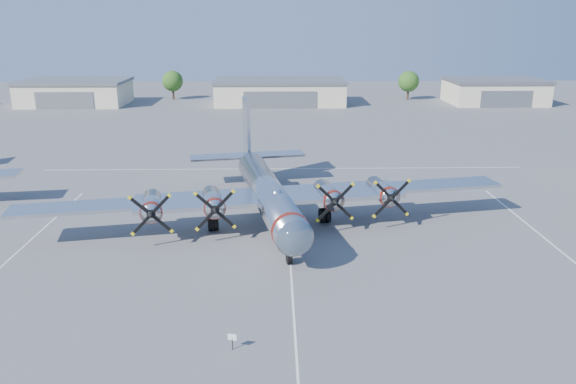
{
  "coord_description": "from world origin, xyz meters",
  "views": [
    {
      "loc": [
        -1.11,
        -43.34,
        17.97
      ],
      "look_at": [
        0.01,
        4.64,
        3.2
      ],
      "focal_mm": 35.0,
      "sensor_mm": 36.0,
      "label": 1
    }
  ],
  "objects_px": {
    "main_bomber_b29": "(266,219)",
    "tree_west": "(173,81)",
    "info_placard": "(232,339)",
    "hangar_east": "(494,91)",
    "hangar_center": "(280,92)",
    "tree_east": "(409,81)",
    "hangar_west": "(75,92)"
  },
  "relations": [
    {
      "from": "main_bomber_b29",
      "to": "tree_west",
      "type": "bearing_deg",
      "value": 94.84
    },
    {
      "from": "info_placard",
      "to": "hangar_east",
      "type": "bearing_deg",
      "value": 76.55
    },
    {
      "from": "hangar_center",
      "to": "tree_east",
      "type": "xyz_separation_m",
      "value": [
        30.0,
        6.04,
        1.51
      ]
    },
    {
      "from": "hangar_west",
      "to": "main_bomber_b29",
      "type": "bearing_deg",
      "value": -60.37
    },
    {
      "from": "hangar_east",
      "to": "info_placard",
      "type": "relative_size",
      "value": 20.82
    },
    {
      "from": "hangar_west",
      "to": "tree_west",
      "type": "relative_size",
      "value": 3.4
    },
    {
      "from": "hangar_center",
      "to": "main_bomber_b29",
      "type": "relative_size",
      "value": 0.66
    },
    {
      "from": "info_placard",
      "to": "tree_west",
      "type": "bearing_deg",
      "value": 115.95
    },
    {
      "from": "hangar_west",
      "to": "hangar_center",
      "type": "bearing_deg",
      "value": -0.0
    },
    {
      "from": "hangar_center",
      "to": "tree_east",
      "type": "relative_size",
      "value": 4.31
    },
    {
      "from": "hangar_west",
      "to": "tree_east",
      "type": "xyz_separation_m",
      "value": [
        75.0,
        6.04,
        1.51
      ]
    },
    {
      "from": "hangar_east",
      "to": "hangar_center",
      "type": "bearing_deg",
      "value": -180.0
    },
    {
      "from": "main_bomber_b29",
      "to": "hangar_east",
      "type": "bearing_deg",
      "value": 46.0
    },
    {
      "from": "hangar_west",
      "to": "hangar_center",
      "type": "xyz_separation_m",
      "value": [
        45.0,
        -0.0,
        -0.0
      ]
    },
    {
      "from": "tree_west",
      "to": "info_placard",
      "type": "xyz_separation_m",
      "value": [
        21.38,
        -105.41,
        -3.53
      ]
    },
    {
      "from": "hangar_center",
      "to": "main_bomber_b29",
      "type": "height_order",
      "value": "hangar_center"
    },
    {
      "from": "tree_west",
      "to": "hangar_center",
      "type": "bearing_deg",
      "value": -17.82
    },
    {
      "from": "main_bomber_b29",
      "to": "info_placard",
      "type": "xyz_separation_m",
      "value": [
        -1.64,
        -21.74,
        0.7
      ]
    },
    {
      "from": "hangar_west",
      "to": "info_placard",
      "type": "distance_m",
      "value": 105.82
    },
    {
      "from": "hangar_east",
      "to": "hangar_west",
      "type": "bearing_deg",
      "value": -180.0
    },
    {
      "from": "hangar_west",
      "to": "main_bomber_b29",
      "type": "distance_m",
      "value": 87.05
    },
    {
      "from": "hangar_east",
      "to": "tree_west",
      "type": "bearing_deg",
      "value": 173.72
    },
    {
      "from": "info_placard",
      "to": "hangar_west",
      "type": "bearing_deg",
      "value": 127.51
    },
    {
      "from": "hangar_west",
      "to": "info_placard",
      "type": "relative_size",
      "value": 22.85
    },
    {
      "from": "main_bomber_b29",
      "to": "hangar_west",
      "type": "bearing_deg",
      "value": 109.09
    },
    {
      "from": "hangar_east",
      "to": "tree_east",
      "type": "relative_size",
      "value": 3.1
    },
    {
      "from": "tree_east",
      "to": "tree_west",
      "type": "bearing_deg",
      "value": 177.92
    },
    {
      "from": "hangar_east",
      "to": "tree_west",
      "type": "distance_m",
      "value": 73.46
    },
    {
      "from": "info_placard",
      "to": "tree_east",
      "type": "bearing_deg",
      "value": 86.47
    },
    {
      "from": "hangar_west",
      "to": "main_bomber_b29",
      "type": "xyz_separation_m",
      "value": [
        43.02,
        -75.63,
        -2.71
      ]
    },
    {
      "from": "hangar_west",
      "to": "tree_west",
      "type": "bearing_deg",
      "value": 21.89
    },
    {
      "from": "hangar_west",
      "to": "tree_east",
      "type": "relative_size",
      "value": 3.4
    }
  ]
}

